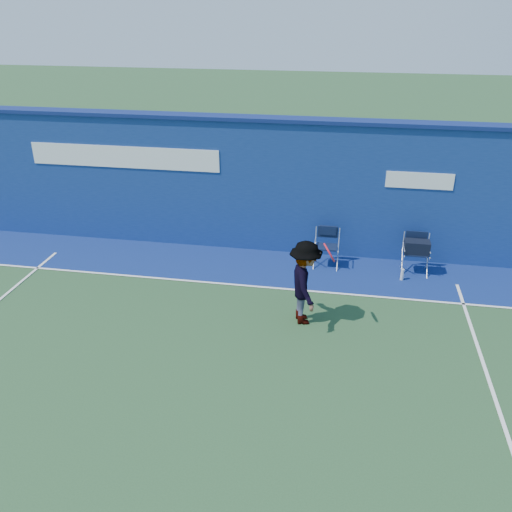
% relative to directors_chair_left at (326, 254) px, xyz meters
% --- Properties ---
extents(ground, '(80.00, 80.00, 0.00)m').
position_rel_directors_chair_left_xyz_m(ground, '(-1.75, -4.45, -0.29)').
color(ground, '#264827').
rests_on(ground, ground).
extents(stadium_wall, '(24.00, 0.50, 3.08)m').
position_rel_directors_chair_left_xyz_m(stadium_wall, '(-1.76, 0.75, 1.26)').
color(stadium_wall, navy).
rests_on(stadium_wall, ground).
extents(out_of_bounds_strip, '(24.00, 1.80, 0.01)m').
position_rel_directors_chair_left_xyz_m(out_of_bounds_strip, '(-1.75, -0.35, -0.28)').
color(out_of_bounds_strip, navy).
rests_on(out_of_bounds_strip, ground).
extents(court_lines, '(24.00, 12.00, 0.01)m').
position_rel_directors_chair_left_xyz_m(court_lines, '(-1.75, -3.85, -0.27)').
color(court_lines, white).
rests_on(court_lines, out_of_bounds_strip).
extents(directors_chair_left, '(0.51, 0.48, 0.87)m').
position_rel_directors_chair_left_xyz_m(directors_chair_left, '(0.00, 0.00, 0.00)').
color(directors_chair_left, silver).
rests_on(directors_chair_left, ground).
extents(directors_chair_right, '(0.52, 0.47, 0.87)m').
position_rel_directors_chair_left_xyz_m(directors_chair_right, '(1.90, -0.01, 0.08)').
color(directors_chair_right, silver).
rests_on(directors_chair_right, ground).
extents(water_bottle, '(0.07, 0.07, 0.26)m').
position_rel_directors_chair_left_xyz_m(water_bottle, '(1.63, -0.41, -0.16)').
color(water_bottle, silver).
rests_on(water_bottle, ground).
extents(tennis_player, '(0.98, 1.14, 1.65)m').
position_rel_directors_chair_left_xyz_m(tennis_player, '(-0.27, -2.37, 0.51)').
color(tennis_player, '#EA4738').
rests_on(tennis_player, ground).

